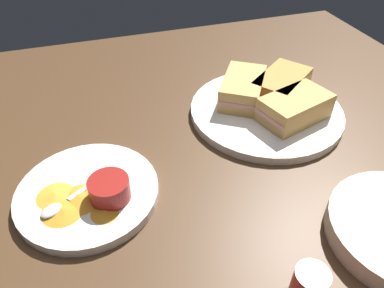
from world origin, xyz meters
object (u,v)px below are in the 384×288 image
Objects in this scene: sandwich_half_extra at (243,88)px; plate_chips_companion at (88,193)px; ramekin_dark_sauce at (241,86)px; ramekin_light_gravy at (109,189)px; sandwich_half_far at (281,86)px; sandwich_half_near at (295,108)px; plate_sandwich_main at (266,111)px; spoon_by_gravy_ramekin at (60,205)px; spoon_by_dark_ramekin at (260,103)px.

sandwich_half_extra is 0.69× the size of plate_chips_companion.
ramekin_dark_sauce reaches higher than ramekin_light_gravy.
ramekin_dark_sauce is (7.58, -2.88, -0.45)cm from sandwich_half_far.
sandwich_half_extra reaches higher than ramekin_dark_sauce.
ramekin_light_gravy is at bearing 14.54° from sandwich_half_near.
sandwich_half_near is 0.98× the size of sandwich_half_extra.
plate_sandwich_main is 1.38× the size of plate_chips_companion.
sandwich_half_near is 1.59× the size of spoon_by_gravy_ramekin.
ramekin_dark_sauce is at bearing -103.20° from sandwich_half_extra.
plate_chips_companion is (32.76, 16.01, -3.20)cm from sandwich_half_extra.
plate_sandwich_main and plate_chips_companion have the same top height.
plate_chips_companion is at bearing 19.65° from sandwich_half_far.
ramekin_light_gravy is at bearing 177.46° from spoon_by_gravy_ramekin.
spoon_by_dark_ramekin is at bearing -62.60° from plate_sandwich_main.
spoon_by_gravy_ramekin reaches higher than plate_sandwich_main.
sandwich_half_extra is 2.48× the size of ramekin_light_gravy.
plate_sandwich_main is at bearing -55.68° from sandwich_half_near.
plate_sandwich_main is at bearing -161.10° from spoon_by_gravy_ramekin.
sandwich_half_far reaches higher than ramekin_light_gravy.
plate_chips_companion is at bearing 27.75° from ramekin_dark_sauce.
sandwich_half_extra is at bearing -10.68° from sandwich_half_far.
sandwich_half_near reaches higher than ramekin_dark_sauce.
plate_sandwich_main is 3.24× the size of spoon_by_gravy_ramekin.
sandwich_half_near is 2.28× the size of ramekin_dark_sauce.
sandwich_half_near is 11.38cm from sandwich_half_extra.
sandwich_half_far reaches higher than plate_sandwich_main.
spoon_by_dark_ramekin is (-2.54, 3.41, -2.04)cm from sandwich_half_extra.
sandwich_half_far is 1.62× the size of spoon_by_gravy_ramekin.
sandwich_half_extra is at bearing -53.31° from spoon_by_dark_ramekin.
plate_sandwich_main is 35.69cm from ramekin_light_gravy.
sandwich_half_extra is 34.95cm from ramekin_light_gravy.
sandwich_half_far reaches higher than spoon_by_gravy_ramekin.
ramekin_light_gravy is at bearing 32.38° from sandwich_half_extra.
plate_sandwich_main is 6.53cm from sandwich_half_near.
plate_sandwich_main is 42.30cm from spoon_by_gravy_ramekin.
plate_sandwich_main is 4.65× the size of ramekin_dark_sauce.
ramekin_dark_sauce is at bearing -65.26° from spoon_by_dark_ramekin.
ramekin_dark_sauce is 0.30× the size of plate_chips_companion.
ramekin_dark_sauce reaches higher than spoon_by_gravy_ramekin.
ramekin_light_gravy reaches higher than plate_sandwich_main.
sandwich_half_near is 1.53× the size of spoon_by_dark_ramekin.
sandwich_half_far is 0.69× the size of plate_chips_companion.
sandwich_half_extra is (7.91, -1.49, 0.00)cm from sandwich_half_far.
sandwich_half_extra reaches higher than spoon_by_dark_ramekin.
sandwich_half_far is 8.05cm from sandwich_half_extra.
ramekin_dark_sauce is 5.52cm from spoon_by_dark_ramekin.
sandwich_half_near is 7.43cm from spoon_by_dark_ramekin.
plate_sandwich_main is 4.94× the size of ramekin_light_gravy.
plate_sandwich_main is 37.70cm from plate_chips_companion.
spoon_by_dark_ramekin is (0.67, -1.29, 1.16)cm from plate_sandwich_main.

